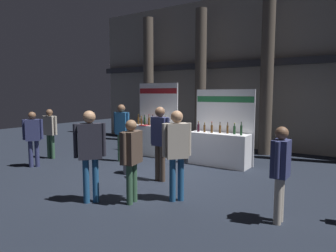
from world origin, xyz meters
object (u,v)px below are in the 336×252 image
(visitor_5, at_px, (90,147))
(visitor_7, at_px, (177,147))
(visitor_1, at_px, (122,128))
(visitor_2, at_px, (50,129))
(exhibitor_booth_1, at_px, (220,146))
(visitor_8, at_px, (160,137))
(visitor_6, at_px, (131,153))
(visitor_0, at_px, (280,166))
(exhibitor_booth_0, at_px, (153,137))
(visitor_3, at_px, (33,134))
(trash_bin, at_px, (130,162))

(visitor_5, relative_size, visitor_7, 1.00)
(visitor_1, relative_size, visitor_7, 0.99)
(visitor_2, bearing_deg, exhibitor_booth_1, 14.32)
(visitor_2, relative_size, visitor_8, 0.89)
(exhibitor_booth_1, xyz_separation_m, visitor_6, (-0.11, -3.88, 0.42))
(exhibitor_booth_1, distance_m, visitor_7, 3.37)
(visitor_0, bearing_deg, exhibitor_booth_1, 38.74)
(visitor_5, bearing_deg, visitor_2, -77.44)
(visitor_0, bearing_deg, exhibitor_booth_0, 57.45)
(visitor_8, bearing_deg, visitor_5, -99.71)
(visitor_0, height_order, visitor_8, visitor_8)
(visitor_0, distance_m, visitor_2, 7.58)
(visitor_2, bearing_deg, visitor_6, -28.27)
(visitor_3, xyz_separation_m, visitor_6, (4.30, -0.64, 0.03))
(visitor_1, distance_m, visitor_8, 2.48)
(visitor_5, relative_size, visitor_6, 1.11)
(visitor_3, distance_m, visitor_8, 4.00)
(exhibitor_booth_0, relative_size, trash_bin, 4.03)
(exhibitor_booth_1, distance_m, visitor_2, 5.50)
(visitor_5, distance_m, visitor_6, 0.82)
(visitor_0, relative_size, visitor_6, 0.98)
(visitor_1, relative_size, visitor_8, 0.99)
(exhibitor_booth_1, bearing_deg, trash_bin, -125.54)
(trash_bin, height_order, visitor_0, visitor_0)
(visitor_6, bearing_deg, exhibitor_booth_0, -159.80)
(trash_bin, bearing_deg, visitor_2, -179.49)
(exhibitor_booth_1, xyz_separation_m, visitor_8, (-0.52, -2.35, 0.51))
(visitor_8, bearing_deg, visitor_2, 177.36)
(exhibitor_booth_1, relative_size, visitor_0, 1.40)
(visitor_7, bearing_deg, exhibitor_booth_1, 50.70)
(visitor_7, bearing_deg, visitor_3, 130.49)
(visitor_1, bearing_deg, exhibitor_booth_0, 64.32)
(visitor_0, bearing_deg, visitor_6, 104.80)
(trash_bin, bearing_deg, visitor_8, -6.29)
(visitor_6, bearing_deg, visitor_5, -69.65)
(visitor_2, bearing_deg, trash_bin, -9.48)
(visitor_1, relative_size, visitor_2, 1.11)
(visitor_1, bearing_deg, visitor_6, -62.00)
(visitor_3, relative_size, visitor_8, 0.89)
(visitor_1, bearing_deg, visitor_3, -147.69)
(trash_bin, height_order, visitor_2, visitor_2)
(visitor_8, bearing_deg, visitor_7, -42.66)
(visitor_6, xyz_separation_m, visitor_7, (0.67, 0.59, 0.10))
(visitor_0, height_order, visitor_7, visitor_7)
(exhibitor_booth_0, distance_m, visitor_0, 6.07)
(trash_bin, height_order, visitor_1, visitor_1)
(exhibitor_booth_0, bearing_deg, visitor_2, -136.00)
(trash_bin, relative_size, visitor_7, 0.34)
(visitor_3, bearing_deg, trash_bin, 147.69)
(visitor_0, bearing_deg, visitor_3, 90.83)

